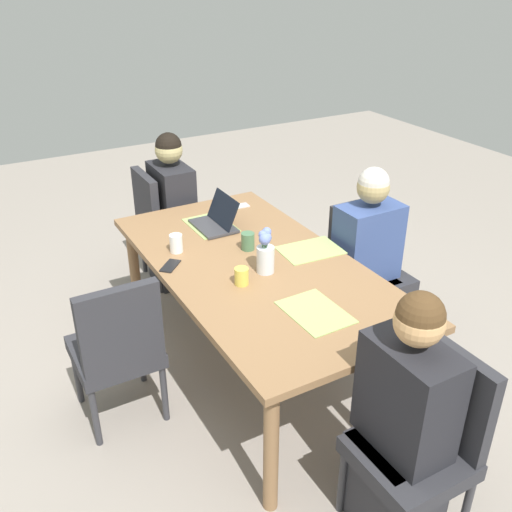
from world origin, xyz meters
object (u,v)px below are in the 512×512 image
at_px(chair_near_left_mid, 365,263).
at_px(chair_head_left_left_far, 425,436).
at_px(flower_vase, 265,251).
at_px(coffee_mug_near_left, 242,276).
at_px(phone_black, 170,266).
at_px(chair_far_right_near, 118,345).
at_px(coffee_mug_near_right, 176,243).
at_px(coffee_mug_centre_left, 248,241).
at_px(person_near_left_mid, 365,267).
at_px(person_head_left_left_far, 402,428).
at_px(phone_silver, 238,206).
at_px(laptop_head_right_left_near, 216,221).
at_px(person_head_right_left_near, 174,219).
at_px(dining_table, 256,275).
at_px(chair_head_right_left_near, 162,221).

bearing_deg(chair_near_left_mid, chair_head_left_left_far, 150.46).
xyz_separation_m(chair_near_left_mid, chair_head_left_left_far, (-1.34, 0.76, 0.00)).
xyz_separation_m(flower_vase, coffee_mug_near_left, (-0.05, 0.18, -0.08)).
bearing_deg(phone_black, chair_far_right_near, -14.36).
bearing_deg(chair_far_right_near, coffee_mug_near_right, -52.11).
bearing_deg(coffee_mug_centre_left, person_near_left_mid, -106.14).
bearing_deg(coffee_mug_near_right, coffee_mug_near_left, -163.16).
xyz_separation_m(chair_far_right_near, coffee_mug_near_left, (-0.13, -0.67, 0.29)).
distance_m(chair_near_left_mid, person_head_left_left_far, 1.53).
relative_size(chair_far_right_near, phone_silver, 6.00).
bearing_deg(chair_far_right_near, flower_vase, -94.85).
xyz_separation_m(person_near_left_mid, coffee_mug_near_right, (0.39, 1.13, 0.27)).
bearing_deg(coffee_mug_near_right, person_head_left_left_far, -167.43).
height_order(flower_vase, laptop_head_right_left_near, flower_vase).
bearing_deg(phone_silver, person_head_left_left_far, 86.91).
height_order(person_head_right_left_near, coffee_mug_centre_left, person_head_right_left_near).
height_order(person_head_right_left_near, coffee_mug_near_left, person_head_right_left_near).
xyz_separation_m(coffee_mug_centre_left, phone_black, (0.02, 0.49, -0.05)).
height_order(person_head_right_left_near, coffee_mug_near_right, person_head_right_left_near).
bearing_deg(person_head_left_left_far, person_near_left_mid, -32.72).
xyz_separation_m(chair_far_right_near, flower_vase, (-0.07, -0.85, 0.37)).
distance_m(dining_table, flower_vase, 0.23).
height_order(chair_head_right_left_near, chair_far_right_near, same).
distance_m(chair_near_left_mid, person_near_left_mid, 0.10).
xyz_separation_m(person_head_right_left_near, flower_vase, (-1.39, 0.01, 0.35)).
height_order(chair_head_right_left_near, flower_vase, flower_vase).
bearing_deg(person_near_left_mid, coffee_mug_near_left, 97.66).
relative_size(dining_table, person_head_right_left_near, 1.69).
distance_m(person_head_right_left_near, coffee_mug_near_left, 1.48).
height_order(chair_head_left_left_far, coffee_mug_near_right, chair_head_left_left_far).
xyz_separation_m(dining_table, chair_head_left_left_far, (-1.29, -0.09, -0.17)).
bearing_deg(chair_head_left_left_far, coffee_mug_near_right, 14.58).
height_order(person_head_right_left_near, phone_black, person_head_right_left_near).
bearing_deg(dining_table, person_head_right_left_near, -0.20).
bearing_deg(laptop_head_right_left_near, phone_silver, -50.45).
height_order(chair_far_right_near, phone_silver, chair_far_right_near).
xyz_separation_m(coffee_mug_near_left, phone_silver, (0.95, -0.48, -0.04)).
distance_m(person_head_right_left_near, person_near_left_mid, 1.53).
relative_size(chair_far_right_near, flower_vase, 3.40).
distance_m(chair_head_left_left_far, phone_silver, 2.11).
relative_size(coffee_mug_near_left, coffee_mug_centre_left, 0.90).
bearing_deg(chair_head_right_left_near, coffee_mug_near_left, 175.88).
bearing_deg(dining_table, person_near_left_mid, -92.16).
distance_m(person_head_right_left_near, person_head_left_left_far, 2.52).
bearing_deg(chair_head_left_left_far, person_head_left_left_far, 51.24).
bearing_deg(coffee_mug_near_left, phone_black, 35.11).
height_order(coffee_mug_near_left, coffee_mug_near_right, coffee_mug_near_right).
bearing_deg(phone_silver, person_near_left_mid, 125.61).
relative_size(coffee_mug_near_left, coffee_mug_near_right, 0.87).
xyz_separation_m(person_near_left_mid, phone_black, (0.24, 1.23, 0.22)).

